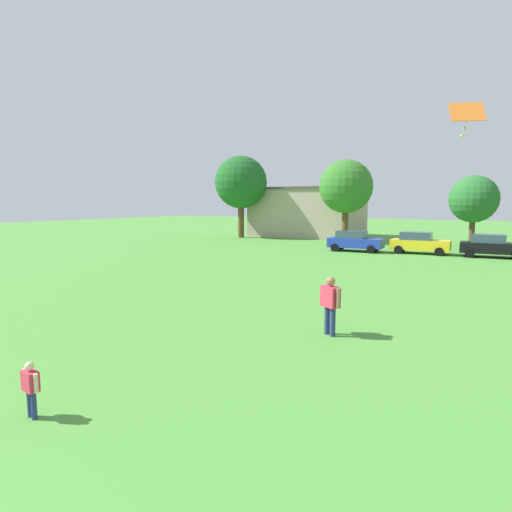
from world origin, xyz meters
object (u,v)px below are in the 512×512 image
adult_bystander (330,301)px  tree_right (474,199)px  parked_car_yellow_1 (419,243)px  child_kite_flyer (31,385)px  kite (467,115)px  tree_left (346,187)px  tree_far_left (241,183)px  parked_car_black_2 (492,246)px  parked_car_blue_0 (355,241)px

adult_bystander → tree_right: size_ratio=0.28×
adult_bystander → parked_car_yellow_1: (-0.77, 23.45, -0.19)m
child_kite_flyer → tree_right: bearing=91.2°
kite → tree_right: bearing=91.3°
tree_left → tree_right: 11.38m
child_kite_flyer → tree_far_left: 42.64m
kite → tree_right: size_ratio=0.17×
parked_car_black_2 → adult_bystander: bearing=-100.2°
parked_car_blue_0 → parked_car_yellow_1: bearing=8.9°
tree_far_left → parked_car_black_2: bearing=-16.5°
parked_car_blue_0 → tree_left: bearing=112.6°
parked_car_black_2 → tree_far_left: 26.90m
adult_bystander → parked_car_yellow_1: adult_bystander is taller
kite → parked_car_black_2: (0.97, 20.71, -5.68)m
kite → tree_right: 26.96m
tree_left → tree_right: size_ratio=1.30×
parked_car_yellow_1 → child_kite_flyer: bearing=-94.4°
child_kite_flyer → adult_bystander: adult_bystander is taller
adult_bystander → kite: size_ratio=1.65×
parked_car_yellow_1 → tree_far_left: size_ratio=0.47×
kite → parked_car_yellow_1: kite is taller
parked_car_black_2 → tree_far_left: size_ratio=0.47×
kite → parked_car_blue_0: bearing=113.8°
child_kite_flyer → parked_car_yellow_1: size_ratio=0.25×
child_kite_flyer → parked_car_blue_0: size_ratio=0.25×
child_kite_flyer → adult_bystander: 8.07m
child_kite_flyer → tree_far_left: bearing=125.2°
adult_bystander → kite: (3.22, 2.65, 5.49)m
parked_car_blue_0 → tree_left: size_ratio=0.53×
parked_car_yellow_1 → parked_car_black_2: 4.96m
parked_car_blue_0 → tree_left: (-3.04, 7.28, 4.63)m
kite → tree_left: size_ratio=0.13×
adult_bystander → tree_left: (-8.67, 29.96, 4.44)m
parked_car_yellow_1 → adult_bystander: bearing=-88.1°
parked_car_blue_0 → parked_car_black_2: (9.83, 0.68, 0.00)m
parked_car_yellow_1 → tree_far_left: 22.27m
child_kite_flyer → parked_car_yellow_1: (2.38, 30.88, 0.22)m
child_kite_flyer → kite: bearing=67.8°
parked_car_black_2 → tree_right: (-1.56, 6.14, 3.37)m
kite → parked_car_yellow_1: 21.93m
parked_car_blue_0 → tree_far_left: 18.28m
tree_far_left → tree_left: bearing=-4.1°
parked_car_blue_0 → tree_far_left: tree_far_left is taller
child_kite_flyer → tree_left: 38.10m
tree_far_left → tree_right: bearing=-3.2°
adult_bystander → tree_right: tree_right is taller
parked_car_black_2 → tree_left: tree_left is taller
parked_car_black_2 → tree_left: size_ratio=0.53×
adult_bystander → tree_left: bearing=137.7°
kite → parked_car_black_2: size_ratio=0.25×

